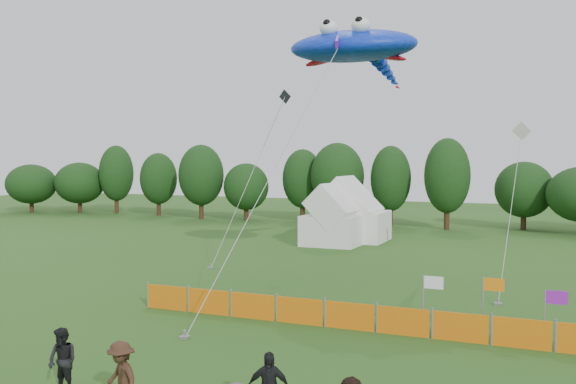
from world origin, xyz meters
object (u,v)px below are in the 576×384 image
at_px(tent_left, 333,220).
at_px(stingray_kite, 357,48).
at_px(spectator_b, 62,361).
at_px(spectator_c, 121,379).
at_px(tent_right, 352,216).
at_px(barrier_fence, 349,316).

relative_size(tent_left, stingray_kite, 0.19).
distance_m(spectator_b, spectator_c, 2.50).
relative_size(tent_right, barrier_fence, 0.30).
xyz_separation_m(tent_left, spectator_c, (5.56, -31.61, -0.88)).
distance_m(tent_right, stingray_kite, 19.05).
bearing_deg(stingray_kite, tent_right, 108.24).
bearing_deg(tent_right, spectator_c, -81.66).
height_order(spectator_c, stingray_kite, stingray_kite).
height_order(tent_left, barrier_fence, tent_left).
xyz_separation_m(spectator_c, stingray_kite, (-0.01, 19.24, 11.03)).
height_order(spectator_b, stingray_kite, stingray_kite).
height_order(barrier_fence, spectator_b, spectator_b).
bearing_deg(tent_left, stingray_kite, -65.84).
height_order(tent_left, tent_right, tent_right).
xyz_separation_m(spectator_b, stingray_kite, (2.41, 18.62, 11.08)).
xyz_separation_m(tent_right, spectator_c, (5.07, -34.59, -0.95)).
bearing_deg(barrier_fence, spectator_c, -105.13).
height_order(tent_left, stingray_kite, stingray_kite).
bearing_deg(barrier_fence, stingray_kite, 105.97).
bearing_deg(spectator_c, stingray_kite, 114.50).
xyz_separation_m(barrier_fence, stingray_kite, (-2.68, 9.37, 11.46)).
xyz_separation_m(tent_right, spectator_b, (2.65, -33.97, -1.00)).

